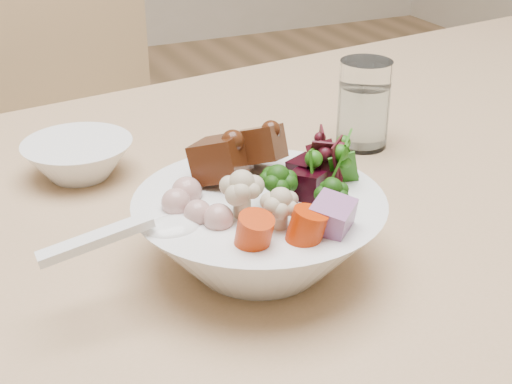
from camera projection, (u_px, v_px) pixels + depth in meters
dining_table at (374, 218)px, 0.90m from camera, size 1.64×1.07×0.72m
chair_far at (106, 157)px, 1.40m from camera, size 0.55×0.55×0.91m
food_bowl at (260, 226)px, 0.66m from camera, size 0.23×0.23×0.13m
soup_spoon at (153, 232)px, 0.59m from camera, size 0.14×0.04×0.03m
water_glass at (363, 108)px, 0.90m from camera, size 0.07×0.07×0.11m
side_bowl at (79, 159)px, 0.84m from camera, size 0.13×0.13×0.04m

